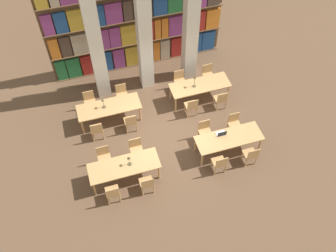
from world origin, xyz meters
TOP-DOWN VIEW (x-y plane):
  - ground_plane at (0.00, 0.00)m, footprint 40.00×40.00m
  - bookshelf_bank at (0.00, 3.97)m, footprint 6.94×0.35m
  - pillar_left at (-1.74, 2.73)m, footprint 0.49×0.49m
  - pillar_center at (0.00, 2.73)m, footprint 0.49×0.49m
  - pillar_right at (1.74, 2.73)m, footprint 0.49×0.49m
  - reading_table_0 at (-1.81, -1.29)m, footprint 2.26×0.81m
  - chair_0 at (-2.35, -1.98)m, footprint 0.42×0.40m
  - chair_1 at (-2.35, -0.61)m, footprint 0.42×0.40m
  - chair_2 at (-1.26, -1.98)m, footprint 0.42×0.40m
  - chair_3 at (-1.26, -0.61)m, footprint 0.42×0.40m
  - desk_lamp_0 at (-1.62, -1.30)m, footprint 0.14×0.14m
  - reading_table_1 at (1.79, -1.26)m, footprint 2.26×0.81m
  - chair_4 at (1.20, -1.94)m, footprint 0.42×0.40m
  - chair_5 at (1.20, -0.57)m, footprint 0.42×0.40m
  - chair_6 at (2.31, -1.94)m, footprint 0.42×0.40m
  - chair_7 at (2.31, -0.57)m, footprint 0.42×0.40m
  - laptop at (1.58, -1.05)m, footprint 0.32×0.22m
  - reading_table_2 at (-1.78, 1.27)m, footprint 2.26×0.81m
  - chair_8 at (-2.38, 0.59)m, footprint 0.42×0.40m
  - chair_9 at (-2.38, 1.96)m, footprint 0.42×0.40m
  - chair_10 at (-1.16, 0.59)m, footprint 0.42×0.40m
  - chair_11 at (-1.16, 1.96)m, footprint 0.42×0.40m
  - desk_lamp_1 at (-1.94, 1.29)m, footprint 0.14×0.14m
  - reading_table_3 at (1.70, 1.33)m, footprint 2.26×0.81m
  - chair_12 at (1.14, 0.64)m, footprint 0.42×0.40m
  - chair_13 at (1.14, 2.02)m, footprint 0.42×0.40m
  - chair_14 at (2.29, 0.64)m, footprint 0.42×0.40m
  - chair_15 at (2.29, 2.02)m, footprint 0.42×0.40m
  - desk_lamp_2 at (1.47, 1.33)m, footprint 0.14×0.14m

SIDE VIEW (x-z plane):
  - ground_plane at x=0.00m, z-range 0.00..0.00m
  - chair_0 at x=-2.35m, z-range 0.04..0.93m
  - chair_1 at x=-2.35m, z-range 0.04..0.93m
  - chair_2 at x=-1.26m, z-range 0.04..0.93m
  - chair_3 at x=-1.26m, z-range 0.04..0.93m
  - chair_4 at x=1.20m, z-range 0.04..0.93m
  - chair_5 at x=1.20m, z-range 0.04..0.93m
  - chair_6 at x=2.31m, z-range 0.04..0.93m
  - chair_7 at x=2.31m, z-range 0.04..0.93m
  - chair_8 at x=-2.38m, z-range 0.04..0.93m
  - chair_9 at x=-2.38m, z-range 0.04..0.93m
  - chair_10 at x=-1.16m, z-range 0.04..0.93m
  - chair_11 at x=-1.16m, z-range 0.04..0.93m
  - chair_12 at x=1.14m, z-range 0.04..0.93m
  - chair_13 at x=1.14m, z-range 0.04..0.93m
  - chair_14 at x=2.29m, z-range 0.04..0.93m
  - chair_15 at x=2.29m, z-range 0.04..0.93m
  - reading_table_0 at x=-1.81m, z-range 0.29..1.04m
  - reading_table_1 at x=1.79m, z-range 0.29..1.04m
  - reading_table_2 at x=-1.78m, z-range 0.29..1.04m
  - reading_table_3 at x=1.70m, z-range 0.29..1.04m
  - laptop at x=1.58m, z-range 0.68..0.89m
  - desk_lamp_0 at x=-1.62m, z-range 0.82..1.22m
  - desk_lamp_1 at x=-1.94m, z-range 0.82..1.23m
  - desk_lamp_2 at x=1.47m, z-range 0.83..1.32m
  - bookshelf_bank at x=0.00m, z-range -0.09..5.41m
  - pillar_left at x=-1.74m, z-range 0.00..6.00m
  - pillar_center at x=0.00m, z-range 0.00..6.00m
  - pillar_right at x=1.74m, z-range 0.00..6.00m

